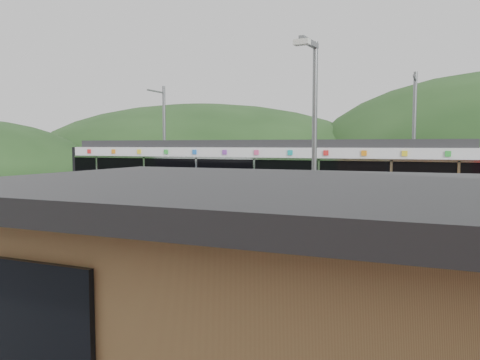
% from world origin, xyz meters
% --- Properties ---
extents(ground, '(120.00, 120.00, 0.00)m').
position_xyz_m(ground, '(0.00, 0.00, 0.00)').
color(ground, '#4C4C4F').
rests_on(ground, ground).
extents(hills, '(146.00, 149.00, 26.00)m').
position_xyz_m(hills, '(6.19, 5.29, 0.00)').
color(hills, '#1E3D19').
rests_on(hills, ground).
extents(platform, '(26.00, 3.20, 0.30)m').
position_xyz_m(platform, '(0.00, 3.30, 0.15)').
color(platform, '#9E9E99').
rests_on(platform, ground).
extents(yellow_line, '(26.00, 0.10, 0.01)m').
position_xyz_m(yellow_line, '(0.00, 2.00, 0.30)').
color(yellow_line, yellow).
rests_on(yellow_line, platform).
extents(train, '(20.44, 3.01, 3.74)m').
position_xyz_m(train, '(-0.13, 6.00, 2.06)').
color(train, black).
rests_on(train, ground).
extents(catenary_mast_west, '(0.18, 1.80, 7.00)m').
position_xyz_m(catenary_mast_west, '(-7.00, 8.56, 3.65)').
color(catenary_mast_west, slate).
rests_on(catenary_mast_west, ground).
extents(catenary_mast_east, '(0.18, 1.80, 7.00)m').
position_xyz_m(catenary_mast_east, '(7.00, 8.56, 3.65)').
color(catenary_mast_east, slate).
rests_on(catenary_mast_east, ground).
extents(station_shelter, '(9.20, 6.20, 3.00)m').
position_xyz_m(station_shelter, '(6.00, -9.01, 1.55)').
color(station_shelter, '#91643F').
rests_on(station_shelter, ground).
extents(pallet_stack, '(1.36, 1.17, 0.48)m').
position_xyz_m(pallet_stack, '(8.41, -6.15, 0.24)').
color(pallet_stack, '#937047').
rests_on(pallet_stack, ground).
extents(lamp_post, '(0.37, 1.06, 5.94)m').
position_xyz_m(lamp_post, '(5.36, -4.57, 3.55)').
color(lamp_post, slate).
rests_on(lamp_post, ground).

